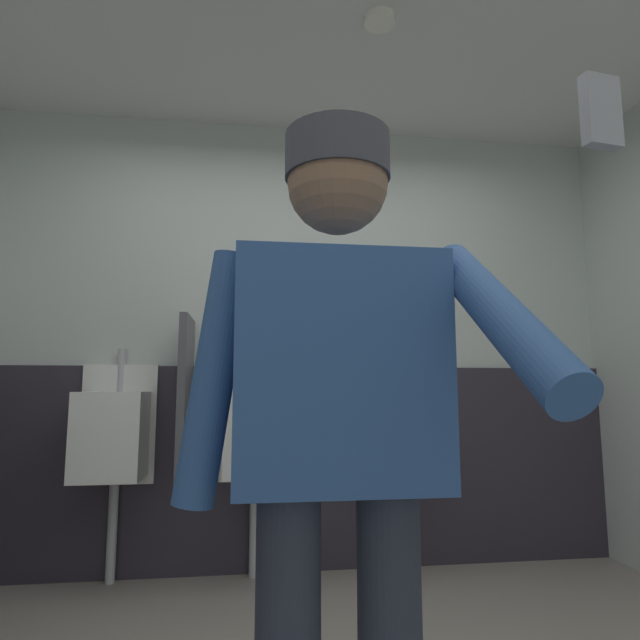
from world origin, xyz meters
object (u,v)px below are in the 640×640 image
urinal_left (113,434)px  urinal_middle (256,433)px  urinal_right (389,431)px  person (339,411)px  soap_dispenser (413,338)px  cell_phone (601,112)px

urinal_left → urinal_middle: same height
urinal_right → urinal_middle: bearing=180.0°
person → soap_dispenser: bearing=67.6°
person → cell_phone: (0.31, -0.50, 0.46)m
urinal_middle → cell_phone: (0.46, -2.29, 0.64)m
urinal_right → cell_phone: (-0.29, -2.29, 0.64)m
person → cell_phone: 0.74m
person → cell_phone: person is taller
urinal_left → urinal_right: 1.50m
cell_phone → urinal_right: bearing=74.1°
urinal_left → soap_dispenser: 1.78m
urinal_left → person: bearing=-63.1°
urinal_middle → soap_dispenser: 1.09m
urinal_middle → person: 1.80m
soap_dispenser → cell_phone: bearing=-101.2°
urinal_right → cell_phone: size_ratio=11.27×
urinal_left → person: person is taller
person → urinal_left: bearing=116.9°
urinal_left → soap_dispenser: (1.69, 0.12, 0.55)m
urinal_right → soap_dispenser: bearing=32.0°
urinal_middle → person: bearing=-85.0°
urinal_right → soap_dispenser: soap_dispenser is taller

